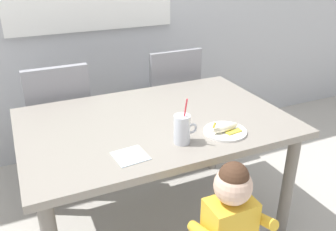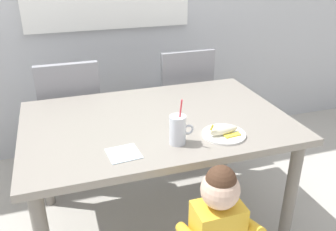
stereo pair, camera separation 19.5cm
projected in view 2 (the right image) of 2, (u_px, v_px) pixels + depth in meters
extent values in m
plane|color=#B7B2A8|center=(158.00, 221.00, 2.38)|extent=(24.00, 24.00, 0.00)
cube|color=gray|center=(157.00, 122.00, 2.06)|extent=(1.51, 1.00, 0.04)
cylinder|color=slate|center=(290.00, 195.00, 2.05)|extent=(0.07, 0.07, 0.72)
cylinder|color=slate|center=(44.00, 160.00, 2.40)|extent=(0.07, 0.07, 0.72)
cylinder|color=slate|center=(225.00, 131.00, 2.78)|extent=(0.07, 0.07, 0.72)
cube|color=gray|center=(72.00, 121.00, 2.73)|extent=(0.44, 0.44, 0.06)
cube|color=gray|center=(70.00, 98.00, 2.45)|extent=(0.42, 0.05, 0.48)
cylinder|color=black|center=(96.00, 134.00, 3.05)|extent=(0.04, 0.04, 0.42)
cylinder|color=black|center=(50.00, 140.00, 2.95)|extent=(0.04, 0.04, 0.42)
cylinder|color=black|center=(103.00, 156.00, 2.73)|extent=(0.04, 0.04, 0.42)
cylinder|color=black|center=(51.00, 164.00, 2.62)|extent=(0.04, 0.04, 0.42)
cube|color=gray|center=(178.00, 104.00, 3.03)|extent=(0.44, 0.44, 0.06)
cube|color=gray|center=(188.00, 82.00, 2.74)|extent=(0.42, 0.05, 0.48)
cylinder|color=black|center=(190.00, 118.00, 3.34)|extent=(0.04, 0.04, 0.42)
cylinder|color=black|center=(151.00, 123.00, 3.24)|extent=(0.04, 0.04, 0.42)
cylinder|color=black|center=(207.00, 136.00, 3.02)|extent=(0.04, 0.04, 0.42)
cylinder|color=black|center=(164.00, 143.00, 2.91)|extent=(0.04, 0.04, 0.42)
sphere|color=beige|center=(220.00, 190.00, 1.50)|extent=(0.17, 0.17, 0.17)
sphere|color=#472D1E|center=(221.00, 181.00, 1.48)|extent=(0.13, 0.13, 0.13)
cylinder|color=gold|center=(247.00, 223.00, 1.61)|extent=(0.05, 0.24, 0.13)
cylinder|color=silver|center=(178.00, 130.00, 1.77)|extent=(0.08, 0.08, 0.15)
cylinder|color=beige|center=(178.00, 135.00, 1.78)|extent=(0.07, 0.07, 0.08)
torus|color=silver|center=(188.00, 130.00, 1.79)|extent=(0.06, 0.01, 0.06)
cylinder|color=#E5333F|center=(180.00, 118.00, 1.73)|extent=(0.01, 0.06, 0.22)
cylinder|color=white|center=(224.00, 134.00, 1.87)|extent=(0.23, 0.23, 0.01)
ellipsoid|color=#F4EAC6|center=(224.00, 130.00, 1.85)|extent=(0.17, 0.06, 0.04)
cube|color=yellow|center=(232.00, 135.00, 1.84)|extent=(0.09, 0.04, 0.01)
cube|color=yellow|center=(223.00, 130.00, 1.90)|extent=(0.09, 0.04, 0.01)
cylinder|color=yellow|center=(212.00, 128.00, 1.81)|extent=(0.02, 0.01, 0.03)
cube|color=silver|center=(124.00, 153.00, 1.70)|extent=(0.16, 0.16, 0.00)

